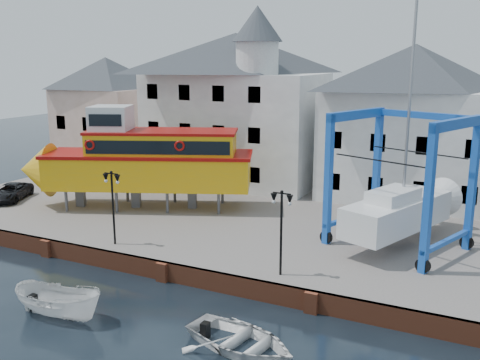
% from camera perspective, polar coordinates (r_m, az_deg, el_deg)
% --- Properties ---
extents(ground, '(140.00, 140.00, 0.00)m').
position_cam_1_polar(ground, '(28.28, -8.20, -10.60)').
color(ground, black).
rests_on(ground, ground).
extents(hardstanding, '(44.00, 22.00, 1.00)m').
position_cam_1_polar(hardstanding, '(37.14, 1.32, -3.88)').
color(hardstanding, '#69625F').
rests_on(hardstanding, ground).
extents(quay_wall, '(44.00, 0.47, 1.00)m').
position_cam_1_polar(quay_wall, '(28.17, -8.12, -9.59)').
color(quay_wall, brown).
rests_on(quay_wall, ground).
extents(building_pink, '(8.00, 7.00, 10.30)m').
position_cam_1_polar(building_pink, '(51.47, -13.88, 6.86)').
color(building_pink, tan).
rests_on(building_pink, hardstanding).
extents(building_white_main, '(14.00, 8.30, 14.00)m').
position_cam_1_polar(building_white_main, '(44.51, -0.37, 7.89)').
color(building_white_main, silver).
rests_on(building_white_main, hardstanding).
extents(building_white_right, '(12.00, 8.00, 11.20)m').
position_cam_1_polar(building_white_right, '(41.01, 17.77, 5.81)').
color(building_white_right, silver).
rests_on(building_white_right, hardstanding).
extents(lamp_post_left, '(1.12, 0.32, 4.20)m').
position_cam_1_polar(lamp_post_left, '(30.19, -13.48, -0.95)').
color(lamp_post_left, black).
rests_on(lamp_post_left, hardstanding).
extents(lamp_post_right, '(1.12, 0.32, 4.20)m').
position_cam_1_polar(lamp_post_right, '(25.20, 4.45, -3.36)').
color(lamp_post_right, black).
rests_on(lamp_post_right, hardstanding).
extents(tour_boat, '(16.44, 9.77, 7.06)m').
position_cam_1_polar(tour_boat, '(37.53, -11.13, 2.07)').
color(tour_boat, '#59595E').
rests_on(tour_boat, hardstanding).
extents(travel_lift, '(7.96, 9.58, 14.11)m').
position_cam_1_polar(travel_lift, '(31.19, 17.26, -2.30)').
color(travel_lift, blue).
rests_on(travel_lift, hardstanding).
extents(van, '(3.55, 4.72, 1.19)m').
position_cam_1_polar(van, '(42.76, -23.29, -1.19)').
color(van, black).
rests_on(van, hardstanding).
extents(motorboat_a, '(4.52, 2.04, 1.70)m').
position_cam_1_polar(motorboat_a, '(25.66, -18.64, -13.73)').
color(motorboat_a, white).
rests_on(motorboat_a, ground).
extents(motorboat_b, '(5.35, 4.28, 0.99)m').
position_cam_1_polar(motorboat_b, '(22.11, 0.07, -17.55)').
color(motorboat_b, white).
rests_on(motorboat_b, ground).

